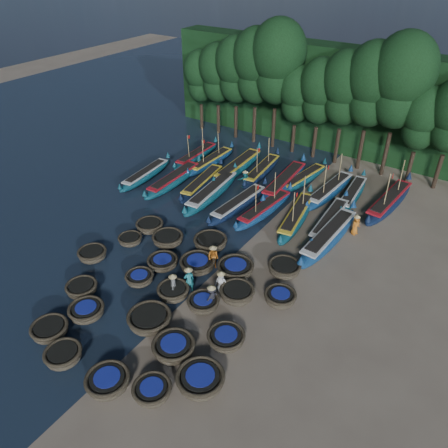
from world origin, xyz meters
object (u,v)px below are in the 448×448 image
Objects in this scene: coracle_12 at (173,291)px; fisherman_2 at (213,257)px; coracle_3 at (108,381)px; coracle_19 at (280,297)px; coracle_11 at (140,278)px; coracle_8 at (174,347)px; coracle_20 at (150,226)px; long_boat_6 at (296,217)px; fisherman_1 at (189,279)px; fisherman_6 at (356,224)px; coracle_5 at (82,288)px; coracle_15 at (130,239)px; long_boat_4 at (239,204)px; fisherman_3 at (212,296)px; coracle_24 at (284,268)px; long_boat_16 at (352,194)px; long_boat_5 at (265,209)px; fisherman_0 at (221,281)px; long_boat_8 at (329,236)px; coracle_23 at (235,268)px; long_boat_7 at (329,221)px; fisherman_4 at (173,284)px; long_boat_12 at (262,170)px; long_boat_9 at (196,156)px; long_boat_3 at (212,192)px; long_boat_10 at (211,161)px; long_boat_15 at (330,190)px; coracle_21 at (168,239)px; long_boat_1 at (174,180)px; long_boat_13 at (284,182)px; long_boat_11 at (238,167)px; coracle_14 at (226,338)px; fisherman_5 at (245,179)px; long_boat_0 at (146,174)px; coracle_2 at (63,355)px; coracle_1 at (50,330)px; coracle_16 at (163,262)px; coracle_13 at (203,302)px; coracle_7 at (149,319)px; coracle_6 at (87,311)px; coracle_9 at (200,379)px; coracle_10 at (92,254)px.

fisherman_2 is (0.34, 3.76, 0.41)m from coracle_12.
coracle_19 is (4.19, 9.97, -0.00)m from coracle_3.
coracle_12 reaches higher than coracle_11.
coracle_20 is (-8.89, 7.97, -0.04)m from coracle_8.
fisherman_1 is at bearing -110.00° from long_boat_6.
fisherman_2 reaches higher than fisherman_6.
coracle_5 is 5.65m from coracle_15.
long_boat_4 is 4.76× the size of fisherman_3.
long_boat_16 is at bearing 88.85° from coracle_24.
long_boat_5 reaches higher than fisherman_0.
long_boat_5 is 5.76m from long_boat_8.
long_boat_7 is (2.95, 8.57, 0.08)m from coracle_23.
fisherman_4 is (-5.76, -3.02, 0.37)m from coracle_19.
long_boat_7 is 4.77× the size of fisherman_3.
fisherman_1 is (4.12, -16.22, 0.46)m from long_boat_12.
long_boat_9 reaches higher than fisherman_6.
long_boat_3 is 7.58m from long_boat_6.
long_boat_15 is (11.70, 0.87, 0.06)m from long_boat_10.
coracle_21 is 13.81m from fisherman_6.
long_boat_12 is at bearing 146.88° from long_boat_8.
coracle_12 is at bearing -62.33° from fisherman_3.
long_boat_1 is 9.72m from long_boat_13.
long_boat_6 reaches higher than long_boat_11.
coracle_19 reaches higher than coracle_14.
fisherman_5 is (6.85, -1.98, 0.31)m from long_boat_9.
long_boat_0 is 14.54m from long_boat_6.
long_boat_16 reaches higher than coracle_2.
long_boat_12 is 4.53× the size of fisherman_5.
coracle_1 is 0.31× the size of long_boat_4.
coracle_19 reaches higher than coracle_16.
long_boat_10 is 5.12m from long_boat_12.
coracle_14 is 0.23× the size of long_boat_13.
coracle_12 is 0.27× the size of long_boat_16.
long_boat_9 is (-8.97, 23.33, 0.04)m from coracle_2.
fisherman_3 is at bearing 48.54° from coracle_1.
coracle_14 is at bearing -89.31° from coracle_24.
long_boat_0 is 4.38× the size of fisherman_3.
fisherman_5 is (-5.80, 14.11, 0.40)m from coracle_13.
coracle_7 is at bearing 42.74° from fisherman_5.
coracle_7 is at bearing 41.93° from coracle_1.
coracle_20 is at bearing -103.39° from fisherman_3.
long_boat_13 reaches higher than long_boat_16.
fisherman_0 is (14.12, -8.58, 0.32)m from long_boat_0.
coracle_23 is at bearing -146.36° from coracle_24.
coracle_6 is at bearing -147.10° from fisherman_0.
coracle_10 is (-12.12, 3.98, -0.04)m from coracle_9.
fisherman_3 reaches higher than long_boat_3.
fisherman_1 is at bearing 157.03° from coracle_13.
long_boat_0 is at bearing -162.06° from long_boat_16.
long_boat_9 is at bearing 106.99° from coracle_1.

